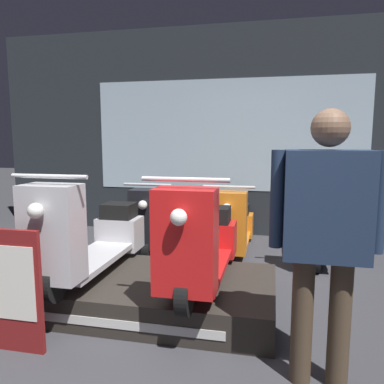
% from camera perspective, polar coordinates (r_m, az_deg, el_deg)
% --- Properties ---
extents(ground_plane, '(30.00, 30.00, 0.00)m').
position_cam_1_polar(ground_plane, '(2.66, -6.27, -26.06)').
color(ground_plane, '#38383D').
extents(shop_wall_back, '(7.55, 0.09, 3.20)m').
position_cam_1_polar(shop_wall_back, '(5.88, 5.34, 9.05)').
color(shop_wall_back, '#23282D').
rests_on(shop_wall_back, ground_plane).
extents(display_platform, '(2.25, 1.18, 0.28)m').
position_cam_1_polar(display_platform, '(3.48, -6.96, -14.85)').
color(display_platform, '#2D2823').
rests_on(display_platform, ground_plane).
extents(scooter_display_left, '(0.60, 1.63, 0.96)m').
position_cam_1_polar(scooter_display_left, '(3.45, -15.57, -6.51)').
color(scooter_display_left, black).
rests_on(scooter_display_left, display_platform).
extents(scooter_display_right, '(0.60, 1.63, 0.96)m').
position_cam_1_polar(scooter_display_right, '(3.12, 1.28, -7.77)').
color(scooter_display_right, black).
rests_on(scooter_display_right, display_platform).
extents(scooter_backrow_0, '(0.60, 1.63, 0.96)m').
position_cam_1_polar(scooter_backrow_0, '(5.16, -4.75, -4.61)').
color(scooter_backrow_0, black).
rests_on(scooter_backrow_0, ground_plane).
extents(scooter_backrow_1, '(0.60, 1.63, 0.96)m').
position_cam_1_polar(scooter_backrow_1, '(4.97, 6.27, -5.14)').
color(scooter_backrow_1, black).
rests_on(scooter_backrow_1, ground_plane).
extents(scooter_backrow_2, '(0.60, 1.63, 0.96)m').
position_cam_1_polar(scooter_backrow_2, '(4.96, 17.75, -5.48)').
color(scooter_backrow_2, black).
rests_on(scooter_backrow_2, ground_plane).
extents(person_right_browsing, '(0.64, 0.27, 1.66)m').
position_cam_1_polar(person_right_browsing, '(2.32, 19.67, -4.72)').
color(person_right_browsing, '#473828').
rests_on(person_right_browsing, ground_plane).
extents(price_sign_board, '(0.38, 0.04, 0.88)m').
position_cam_1_polar(price_sign_board, '(2.95, -25.15, -13.47)').
color(price_sign_board, maroon).
rests_on(price_sign_board, ground_plane).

